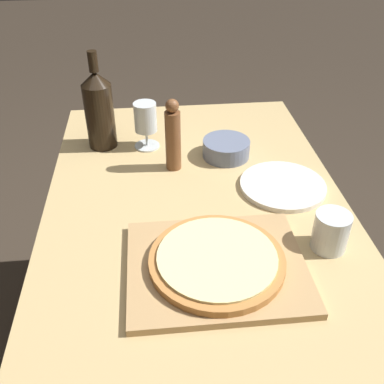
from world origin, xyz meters
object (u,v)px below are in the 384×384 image
at_px(wine_bottle, 99,109).
at_px(wine_glass, 145,119).
at_px(pizza, 217,260).
at_px(pepper_mill, 173,136).
at_px(small_bowl, 226,148).

bearing_deg(wine_bottle, wine_glass, -9.16).
xyz_separation_m(wine_bottle, wine_glass, (0.14, -0.02, -0.03)).
xyz_separation_m(pizza, wine_bottle, (-0.28, 0.58, 0.10)).
xyz_separation_m(pizza, pepper_mill, (-0.06, 0.43, 0.07)).
bearing_deg(pizza, pepper_mill, 98.58).
bearing_deg(wine_glass, pizza, -75.98).
height_order(wine_bottle, pepper_mill, wine_bottle).
bearing_deg(wine_glass, pepper_mill, -60.50).
xyz_separation_m(wine_bottle, small_bowl, (0.38, -0.11, -0.10)).
relative_size(wine_bottle, pepper_mill, 1.40).
height_order(pepper_mill, small_bowl, pepper_mill).
xyz_separation_m(wine_bottle, pepper_mill, (0.21, -0.16, -0.02)).
relative_size(pepper_mill, wine_glass, 1.46).
distance_m(pizza, wine_glass, 0.58).
relative_size(pepper_mill, small_bowl, 1.51).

